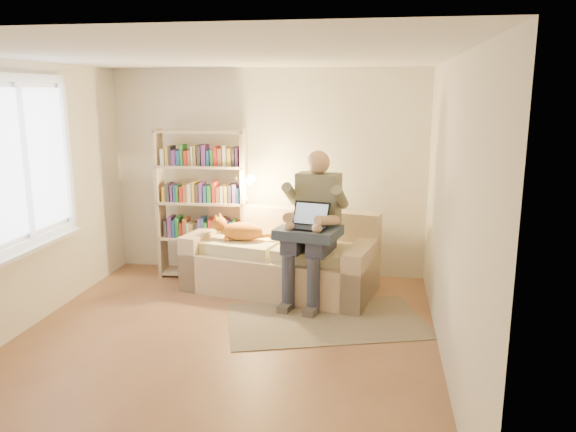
% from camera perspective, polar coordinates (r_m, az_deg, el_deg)
% --- Properties ---
extents(floor, '(4.50, 4.50, 0.00)m').
position_cam_1_polar(floor, '(5.42, -6.80, -12.81)').
color(floor, brown).
rests_on(floor, ground).
extents(ceiling, '(4.00, 4.50, 0.02)m').
position_cam_1_polar(ceiling, '(4.91, -7.60, 15.81)').
color(ceiling, white).
rests_on(ceiling, wall_back).
extents(wall_left, '(0.02, 4.50, 2.60)m').
position_cam_1_polar(wall_left, '(5.89, -26.20, 1.35)').
color(wall_left, silver).
rests_on(wall_left, floor).
extents(wall_right, '(0.02, 4.50, 2.60)m').
position_cam_1_polar(wall_right, '(4.84, 16.18, -0.01)').
color(wall_right, silver).
rests_on(wall_right, floor).
extents(wall_back, '(4.00, 0.02, 2.60)m').
position_cam_1_polar(wall_back, '(7.16, -2.10, 4.38)').
color(wall_back, silver).
rests_on(wall_back, floor).
extents(wall_front, '(4.00, 0.02, 2.60)m').
position_cam_1_polar(wall_front, '(2.99, -19.48, -7.84)').
color(wall_front, silver).
rests_on(wall_front, floor).
extents(window, '(0.12, 1.52, 1.69)m').
position_cam_1_polar(window, '(6.01, -24.77, 2.41)').
color(window, white).
rests_on(window, wall_left).
extents(sofa, '(2.34, 1.42, 0.93)m').
position_cam_1_polar(sofa, '(6.68, -0.64, -4.66)').
color(sofa, '#C4AB8B').
rests_on(sofa, floor).
extents(person, '(0.61, 0.84, 1.68)m').
position_cam_1_polar(person, '(6.23, 2.62, -0.29)').
color(person, slate).
rests_on(person, sofa).
extents(cat, '(0.75, 0.35, 0.27)m').
position_cam_1_polar(cat, '(6.67, -5.33, -1.44)').
color(cat, orange).
rests_on(cat, sofa).
extents(blanket, '(0.75, 0.66, 0.11)m').
position_cam_1_polar(blanket, '(6.06, 2.84, -1.75)').
color(blanket, '#283547').
rests_on(blanket, person).
extents(laptop, '(0.47, 0.43, 0.33)m').
position_cam_1_polar(laptop, '(6.05, 2.89, -0.61)').
color(laptop, black).
rests_on(laptop, blanket).
extents(bookshelf, '(1.25, 0.34, 1.87)m').
position_cam_1_polar(bookshelf, '(7.06, -8.72, 1.94)').
color(bookshelf, '#C6B095').
rests_on(bookshelf, floor).
extents(rug, '(2.25, 1.71, 0.01)m').
position_cam_1_polar(rug, '(5.88, 3.83, -10.57)').
color(rug, gray).
rests_on(rug, floor).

